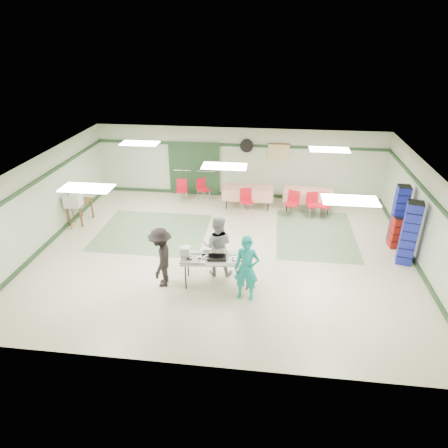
# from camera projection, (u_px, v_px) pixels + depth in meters

# --- Properties ---
(floor) EXTENTS (11.00, 11.00, 0.00)m
(floor) POSITION_uv_depth(u_px,v_px,m) (224.00, 252.00, 11.96)
(floor) COLOR beige
(floor) RESTS_ON ground
(ceiling) EXTENTS (11.00, 11.00, 0.00)m
(ceiling) POSITION_uv_depth(u_px,v_px,m) (224.00, 166.00, 10.76)
(ceiling) COLOR silver
(ceiling) RESTS_ON wall_back
(wall_back) EXTENTS (11.00, 0.00, 11.00)m
(wall_back) POSITION_uv_depth(u_px,v_px,m) (239.00, 163.00, 15.36)
(wall_back) COLOR #B3BFA3
(wall_back) RESTS_ON floor
(wall_front) EXTENTS (11.00, 0.00, 11.00)m
(wall_front) POSITION_uv_depth(u_px,v_px,m) (195.00, 311.00, 7.36)
(wall_front) COLOR #B3BFA3
(wall_front) RESTS_ON floor
(wall_left) EXTENTS (0.00, 9.00, 9.00)m
(wall_left) POSITION_uv_depth(u_px,v_px,m) (43.00, 202.00, 11.96)
(wall_left) COLOR #B3BFA3
(wall_left) RESTS_ON floor
(wall_right) EXTENTS (0.00, 9.00, 9.00)m
(wall_right) POSITION_uv_depth(u_px,v_px,m) (426.00, 221.00, 10.76)
(wall_right) COLOR #B3BFA3
(wall_right) RESTS_ON floor
(trim_back) EXTENTS (11.00, 0.06, 0.10)m
(trim_back) POSITION_uv_depth(u_px,v_px,m) (239.00, 145.00, 15.02)
(trim_back) COLOR #203C21
(trim_back) RESTS_ON wall_back
(baseboard_back) EXTENTS (11.00, 0.06, 0.12)m
(baseboard_back) POSITION_uv_depth(u_px,v_px,m) (238.00, 194.00, 15.91)
(baseboard_back) COLOR #203C21
(baseboard_back) RESTS_ON floor
(trim_left) EXTENTS (0.06, 9.00, 0.10)m
(trim_left) POSITION_uv_depth(u_px,v_px,m) (39.00, 180.00, 11.65)
(trim_left) COLOR #203C21
(trim_left) RESTS_ON wall_back
(baseboard_left) EXTENTS (0.06, 9.00, 0.12)m
(baseboard_left) POSITION_uv_depth(u_px,v_px,m) (52.00, 239.00, 12.53)
(baseboard_left) COLOR #203C21
(baseboard_left) RESTS_ON floor
(trim_right) EXTENTS (0.06, 9.00, 0.10)m
(trim_right) POSITION_uv_depth(u_px,v_px,m) (431.00, 197.00, 10.45)
(trim_right) COLOR #203C21
(trim_right) RESTS_ON wall_back
(baseboard_right) EXTENTS (0.06, 9.00, 0.12)m
(baseboard_right) POSITION_uv_depth(u_px,v_px,m) (415.00, 262.00, 11.33)
(baseboard_right) COLOR #203C21
(baseboard_right) RESTS_ON floor
(green_patch_a) EXTENTS (3.50, 3.00, 0.01)m
(green_patch_a) POSITION_uv_depth(u_px,v_px,m) (153.00, 232.00, 13.12)
(green_patch_a) COLOR gray
(green_patch_a) RESTS_ON floor
(green_patch_b) EXTENTS (2.50, 3.50, 0.01)m
(green_patch_b) POSITION_uv_depth(u_px,v_px,m) (315.00, 234.00, 12.99)
(green_patch_b) COLOR gray
(green_patch_b) RESTS_ON floor
(double_door_left) EXTENTS (0.90, 0.06, 2.10)m
(double_door_left) POSITION_uv_depth(u_px,v_px,m) (183.00, 169.00, 15.68)
(double_door_left) COLOR #969895
(double_door_left) RESTS_ON floor
(double_door_right) EXTENTS (0.90, 0.06, 2.10)m
(double_door_right) POSITION_uv_depth(u_px,v_px,m) (206.00, 170.00, 15.58)
(double_door_right) COLOR #969895
(double_door_right) RESTS_ON floor
(door_frame) EXTENTS (2.00, 0.03, 2.15)m
(door_frame) POSITION_uv_depth(u_px,v_px,m) (194.00, 169.00, 15.61)
(door_frame) COLOR #203C21
(door_frame) RESTS_ON floor
(wall_fan) EXTENTS (0.50, 0.10, 0.50)m
(wall_fan) POSITION_uv_depth(u_px,v_px,m) (247.00, 146.00, 14.96)
(wall_fan) COLOR black
(wall_fan) RESTS_ON wall_back
(scroll_banner) EXTENTS (0.80, 0.02, 0.60)m
(scroll_banner) POSITION_uv_depth(u_px,v_px,m) (279.00, 152.00, 14.92)
(scroll_banner) COLOR beige
(scroll_banner) RESTS_ON wall_back
(serving_table) EXTENTS (1.87, 0.90, 0.76)m
(serving_table) POSITION_uv_depth(u_px,v_px,m) (217.00, 259.00, 10.21)
(serving_table) COLOR #AEAEA9
(serving_table) RESTS_ON floor
(sheet_tray_right) EXTENTS (0.61, 0.48, 0.02)m
(sheet_tray_right) POSITION_uv_depth(u_px,v_px,m) (239.00, 260.00, 10.09)
(sheet_tray_right) COLOR silver
(sheet_tray_right) RESTS_ON serving_table
(sheet_tray_mid) EXTENTS (0.66, 0.53, 0.02)m
(sheet_tray_mid) POSITION_uv_depth(u_px,v_px,m) (214.00, 255.00, 10.28)
(sheet_tray_mid) COLOR silver
(sheet_tray_mid) RESTS_ON serving_table
(sheet_tray_left) EXTENTS (0.68, 0.54, 0.02)m
(sheet_tray_left) POSITION_uv_depth(u_px,v_px,m) (193.00, 259.00, 10.13)
(sheet_tray_left) COLOR silver
(sheet_tray_left) RESTS_ON serving_table
(baking_pan) EXTENTS (0.50, 0.34, 0.08)m
(baking_pan) POSITION_uv_depth(u_px,v_px,m) (217.00, 257.00, 10.13)
(baking_pan) COLOR black
(baking_pan) RESTS_ON serving_table
(foam_box_stack) EXTENTS (0.27, 0.25, 0.23)m
(foam_box_stack) POSITION_uv_depth(u_px,v_px,m) (185.00, 251.00, 10.28)
(foam_box_stack) COLOR white
(foam_box_stack) RESTS_ON serving_table
(volunteer_teal) EXTENTS (0.66, 0.48, 1.69)m
(volunteer_teal) POSITION_uv_depth(u_px,v_px,m) (247.00, 269.00, 9.58)
(volunteer_teal) COLOR teal
(volunteer_teal) RESTS_ON floor
(volunteer_grey) EXTENTS (0.83, 0.65, 1.69)m
(volunteer_grey) POSITION_uv_depth(u_px,v_px,m) (217.00, 246.00, 10.58)
(volunteer_grey) COLOR #949398
(volunteer_grey) RESTS_ON floor
(volunteer_dark) EXTENTS (0.70, 1.10, 1.61)m
(volunteer_dark) POSITION_uv_depth(u_px,v_px,m) (161.00, 257.00, 10.12)
(volunteer_dark) COLOR black
(volunteer_dark) RESTS_ON floor
(dining_table_a) EXTENTS (1.82, 0.99, 0.77)m
(dining_table_a) POSITION_uv_depth(u_px,v_px,m) (308.00, 195.00, 14.47)
(dining_table_a) COLOR red
(dining_table_a) RESTS_ON floor
(dining_table_b) EXTENTS (1.84, 0.83, 0.77)m
(dining_table_b) POSITION_uv_depth(u_px,v_px,m) (248.00, 192.00, 14.71)
(dining_table_b) COLOR red
(dining_table_b) RESTS_ON floor
(chair_a) EXTENTS (0.50, 0.50, 0.90)m
(chair_a) POSITION_uv_depth(u_px,v_px,m) (313.00, 202.00, 13.96)
(chair_a) COLOR red
(chair_a) RESTS_ON floor
(chair_b) EXTENTS (0.55, 0.55, 0.91)m
(chair_b) POSITION_uv_depth(u_px,v_px,m) (293.00, 201.00, 14.03)
(chair_b) COLOR red
(chair_b) RESTS_ON floor
(chair_c) EXTENTS (0.55, 0.55, 0.89)m
(chair_c) POSITION_uv_depth(u_px,v_px,m) (325.00, 203.00, 13.92)
(chair_c) COLOR red
(chair_c) RESTS_ON floor
(chair_d) EXTENTS (0.54, 0.54, 0.92)m
(chair_d) POSITION_uv_depth(u_px,v_px,m) (246.00, 198.00, 14.21)
(chair_d) COLOR red
(chair_d) RESTS_ON floor
(chair_loose_a) EXTENTS (0.56, 0.56, 0.85)m
(chair_loose_a) POSITION_uv_depth(u_px,v_px,m) (202.00, 187.00, 15.34)
(chair_loose_a) COLOR red
(chair_loose_a) RESTS_ON floor
(chair_loose_b) EXTENTS (0.46, 0.46, 0.86)m
(chair_loose_b) POSITION_uv_depth(u_px,v_px,m) (182.00, 188.00, 15.26)
(chair_loose_b) COLOR red
(chair_loose_b) RESTS_ON floor
(crate_stack_blue_a) EXTENTS (0.39, 0.39, 1.91)m
(crate_stack_blue_a) POSITION_uv_depth(u_px,v_px,m) (399.00, 216.00, 12.01)
(crate_stack_blue_a) COLOR #19229B
(crate_stack_blue_a) RESTS_ON floor
(crate_stack_red) EXTENTS (0.42, 0.42, 1.00)m
(crate_stack_red) POSITION_uv_depth(u_px,v_px,m) (397.00, 232.00, 12.05)
(crate_stack_red) COLOR #A01A10
(crate_stack_red) RESTS_ON floor
(crate_stack_blue_b) EXTENTS (0.50, 0.50, 1.87)m
(crate_stack_blue_b) POSITION_uv_depth(u_px,v_px,m) (409.00, 233.00, 11.02)
(crate_stack_blue_b) COLOR #19229B
(crate_stack_blue_b) RESTS_ON floor
(printer_table) EXTENTS (0.66, 0.94, 0.74)m
(printer_table) POSITION_uv_depth(u_px,v_px,m) (79.00, 205.00, 13.53)
(printer_table) COLOR brown
(printer_table) RESTS_ON floor
(office_printer) EXTENTS (0.56, 0.50, 0.41)m
(office_printer) POSITION_uv_depth(u_px,v_px,m) (73.00, 200.00, 13.09)
(office_printer) COLOR #BBBBB6
(office_printer) RESTS_ON printer_table
(broom) EXTENTS (0.04, 0.22, 1.37)m
(broom) POSITION_uv_depth(u_px,v_px,m) (71.00, 207.00, 13.16)
(broom) COLOR brown
(broom) RESTS_ON floor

